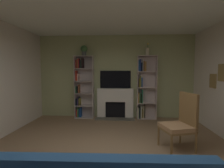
# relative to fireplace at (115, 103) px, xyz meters

# --- Properties ---
(ground_plane) EXTENTS (7.83, 7.83, 0.00)m
(ground_plane) POSITION_rel_fireplace_xyz_m (0.00, -3.16, -0.53)
(ground_plane) COLOR #8A6C4F
(wall_back_accent) EXTENTS (5.44, 0.06, 2.84)m
(wall_back_accent) POSITION_rel_fireplace_xyz_m (0.00, 0.13, 0.89)
(wall_back_accent) COLOR #A9B07C
(wall_back_accent) RESTS_ON ground_plane
(fireplace) EXTENTS (1.34, 0.49, 1.02)m
(fireplace) POSITION_rel_fireplace_xyz_m (0.00, 0.00, 0.00)
(fireplace) COLOR white
(fireplace) RESTS_ON ground_plane
(tv) EXTENTS (1.05, 0.06, 0.60)m
(tv) POSITION_rel_fireplace_xyz_m (0.00, 0.07, 0.80)
(tv) COLOR black
(tv) RESTS_ON fireplace
(bookshelf_left) EXTENTS (0.64, 0.34, 2.12)m
(bookshelf_left) POSITION_rel_fireplace_xyz_m (-1.13, -0.02, 0.57)
(bookshelf_left) COLOR beige
(bookshelf_left) RESTS_ON ground_plane
(bookshelf_right) EXTENTS (0.64, 0.31, 2.12)m
(bookshelf_right) POSITION_rel_fireplace_xyz_m (0.98, -0.01, 0.51)
(bookshelf_right) COLOR beige
(bookshelf_right) RESTS_ON ground_plane
(potted_plant) EXTENTS (0.23, 0.23, 0.36)m
(potted_plant) POSITION_rel_fireplace_xyz_m (-1.06, -0.05, 1.81)
(potted_plant) COLOR #4F5353
(potted_plant) RESTS_ON bookshelf_left
(vase_with_flowers) EXTENTS (0.11, 0.11, 0.42)m
(vase_with_flowers) POSITION_rel_fireplace_xyz_m (1.07, -0.05, 1.75)
(vase_with_flowers) COLOR beige
(vase_with_flowers) RESTS_ON bookshelf_right
(armchair) EXTENTS (0.71, 0.70, 1.17)m
(armchair) POSITION_rel_fireplace_xyz_m (1.46, -2.37, 0.05)
(armchair) COLOR brown
(armchair) RESTS_ON ground_plane
(coffee_table) EXTENTS (0.90, 0.44, 0.36)m
(coffee_table) POSITION_rel_fireplace_xyz_m (0.11, -3.73, -0.22)
(coffee_table) COLOR olive
(coffee_table) RESTS_ON ground_plane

